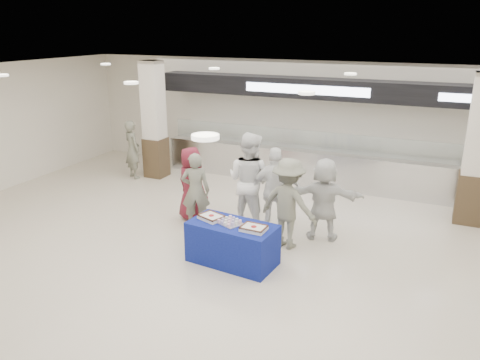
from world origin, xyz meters
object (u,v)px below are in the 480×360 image
at_px(display_table, 232,243).
at_px(chef_short, 275,191).
at_px(cupcake_tray, 229,221).
at_px(civilian_maroon, 192,184).
at_px(soldier_b, 288,204).
at_px(soldier_a, 196,191).
at_px(sheet_cake_right, 254,228).
at_px(civilian_white, 324,199).
at_px(sheet_cake_left, 211,217).
at_px(soldier_bg, 133,149).
at_px(chef_tall, 249,181).

distance_m(display_table, chef_short, 1.66).
xyz_separation_m(cupcake_tray, chef_short, (0.29, 1.55, 0.11)).
height_order(civilian_maroon, soldier_b, soldier_b).
height_order(display_table, soldier_a, soldier_a).
distance_m(sheet_cake_right, civilian_white, 1.90).
relative_size(sheet_cake_left, cupcake_tray, 0.94).
height_order(sheet_cake_right, civilian_white, civilian_white).
bearing_deg(soldier_bg, soldier_a, 172.37).
height_order(sheet_cake_left, chef_short, chef_short).
relative_size(soldier_a, soldier_bg, 1.00).
xyz_separation_m(civilian_white, soldier_bg, (-5.85, 1.73, -0.03)).
bearing_deg(civilian_maroon, civilian_white, -155.88).
bearing_deg(chef_short, sheet_cake_right, 76.04).
xyz_separation_m(sheet_cake_left, soldier_b, (1.12, 0.99, 0.08)).
height_order(sheet_cake_left, chef_tall, chef_tall).
bearing_deg(chef_short, display_table, 60.13).
distance_m(civilian_maroon, soldier_b, 2.38).
distance_m(cupcake_tray, soldier_a, 1.70).
xyz_separation_m(sheet_cake_right, soldier_bg, (-5.09, 3.48, 0.02)).
relative_size(soldier_b, soldier_bg, 1.09).
height_order(civilian_maroon, chef_tall, chef_tall).
bearing_deg(civilian_white, soldier_b, 38.75).
height_order(cupcake_tray, chef_tall, chef_tall).
relative_size(cupcake_tray, civilian_white, 0.32).
bearing_deg(civilian_maroon, soldier_b, -170.10).
bearing_deg(display_table, chef_short, 87.25).
bearing_deg(soldier_a, soldier_b, 156.02).
relative_size(civilian_maroon, civilian_white, 0.97).
distance_m(sheet_cake_right, chef_tall, 1.91).
bearing_deg(soldier_bg, civilian_white, -169.30).
bearing_deg(civilian_maroon, sheet_cake_left, 150.96).
bearing_deg(civilian_white, sheet_cake_left, 33.13).
bearing_deg(chef_short, soldier_b, 109.32).
distance_m(sheet_cake_left, civilian_white, 2.30).
bearing_deg(sheet_cake_left, civilian_maroon, 130.82).
distance_m(chef_short, soldier_b, 0.69).
relative_size(sheet_cake_right, soldier_b, 0.24).
height_order(display_table, cupcake_tray, cupcake_tray).
relative_size(chef_tall, soldier_b, 1.16).
relative_size(display_table, chef_tall, 0.76).
xyz_separation_m(soldier_b, civilian_white, (0.52, 0.62, -0.04)).
xyz_separation_m(sheet_cake_left, sheet_cake_right, (0.89, -0.14, -0.00)).
distance_m(display_table, soldier_a, 1.80).
xyz_separation_m(cupcake_tray, soldier_bg, (-4.58, 3.38, 0.02)).
height_order(display_table, chef_short, chef_short).
distance_m(display_table, sheet_cake_left, 0.61).
xyz_separation_m(soldier_b, soldier_bg, (-5.32, 2.35, -0.07)).
distance_m(chef_tall, soldier_b, 1.21).
bearing_deg(soldier_bg, civilian_maroon, 174.31).
bearing_deg(cupcake_tray, civilian_white, 52.52).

